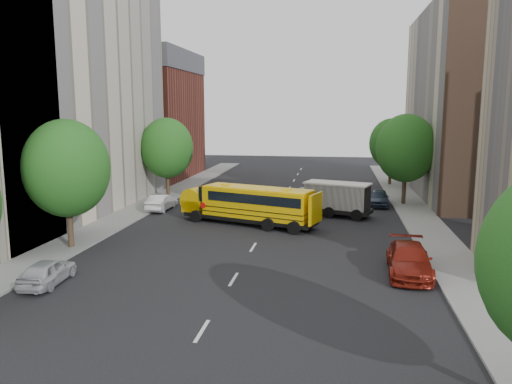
% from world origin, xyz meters
% --- Properties ---
extents(ground, '(120.00, 120.00, 0.00)m').
position_xyz_m(ground, '(0.00, 0.00, 0.00)').
color(ground, black).
rests_on(ground, ground).
extents(sidewalk_left, '(3.00, 80.00, 0.12)m').
position_xyz_m(sidewalk_left, '(-11.50, 5.00, 0.06)').
color(sidewalk_left, slate).
rests_on(sidewalk_left, ground).
extents(sidewalk_right, '(3.00, 80.00, 0.12)m').
position_xyz_m(sidewalk_right, '(11.50, 5.00, 0.06)').
color(sidewalk_right, slate).
rests_on(sidewalk_right, ground).
extents(lane_markings, '(0.15, 64.00, 0.01)m').
position_xyz_m(lane_markings, '(0.00, 10.00, 0.01)').
color(lane_markings, silver).
rests_on(lane_markings, ground).
extents(building_left_cream, '(10.00, 26.00, 20.00)m').
position_xyz_m(building_left_cream, '(-18.00, 6.00, 10.00)').
color(building_left_cream, beige).
rests_on(building_left_cream, ground).
extents(building_left_redbrick, '(10.00, 15.00, 13.00)m').
position_xyz_m(building_left_redbrick, '(-18.00, 28.00, 6.50)').
color(building_left_redbrick, maroon).
rests_on(building_left_redbrick, ground).
extents(building_right_far, '(10.00, 22.00, 18.00)m').
position_xyz_m(building_right_far, '(18.00, 20.00, 9.00)').
color(building_right_far, '#B5A88C').
rests_on(building_right_far, ground).
extents(street_tree_1, '(5.12, 5.12, 7.90)m').
position_xyz_m(street_tree_1, '(-11.00, -4.00, 4.95)').
color(street_tree_1, '#38281C').
rests_on(street_tree_1, ground).
extents(street_tree_2, '(4.99, 4.99, 7.71)m').
position_xyz_m(street_tree_2, '(-11.00, 14.00, 4.83)').
color(street_tree_2, '#38281C').
rests_on(street_tree_2, ground).
extents(street_tree_4, '(5.25, 5.25, 8.10)m').
position_xyz_m(street_tree_4, '(11.00, 14.00, 5.08)').
color(street_tree_4, '#38281C').
rests_on(street_tree_4, ground).
extents(street_tree_5, '(4.86, 4.86, 7.51)m').
position_xyz_m(street_tree_5, '(11.00, 26.00, 4.70)').
color(street_tree_5, '#38281C').
rests_on(street_tree_5, ground).
extents(school_bus, '(10.42, 5.53, 2.89)m').
position_xyz_m(school_bus, '(-1.43, 4.20, 1.61)').
color(school_bus, black).
rests_on(school_bus, ground).
extents(safari_truck, '(6.72, 4.09, 2.72)m').
position_xyz_m(safari_truck, '(4.70, 8.27, 1.44)').
color(safari_truck, black).
rests_on(safari_truck, ground).
extents(parked_car_0, '(1.75, 3.84, 1.28)m').
position_xyz_m(parked_car_0, '(-8.80, -10.13, 0.64)').
color(parked_car_0, '#B6B5BD').
rests_on(parked_car_0, ground).
extents(parked_car_1, '(1.51, 4.18, 1.37)m').
position_xyz_m(parked_car_1, '(-9.60, 8.26, 0.69)').
color(parked_car_1, silver).
rests_on(parked_car_1, ground).
extents(parked_car_3, '(2.43, 5.40, 1.54)m').
position_xyz_m(parked_car_3, '(8.80, -5.74, 0.77)').
color(parked_car_3, maroon).
rests_on(parked_car_3, ground).
extents(parked_car_4, '(1.92, 4.24, 1.41)m').
position_xyz_m(parked_car_4, '(8.80, 13.21, 0.71)').
color(parked_car_4, '#2E3C51').
rests_on(parked_car_4, ground).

